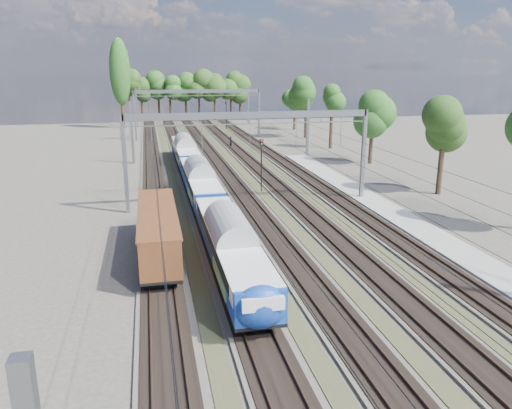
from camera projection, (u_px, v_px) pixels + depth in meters
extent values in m
plane|color=#47423A|center=(398.00, 400.00, 20.13)|extent=(220.00, 220.00, 0.00)
cube|color=#47423A|center=(153.00, 177.00, 60.68)|extent=(3.00, 130.00, 0.15)
cube|color=black|center=(153.00, 176.00, 60.65)|extent=(2.50, 130.00, 0.06)
cube|color=#473326|center=(147.00, 176.00, 60.48)|extent=(0.08, 130.00, 0.14)
cube|color=#473326|center=(159.00, 175.00, 60.77)|extent=(0.08, 130.00, 0.14)
cube|color=#47423A|center=(190.00, 175.00, 61.59)|extent=(3.00, 130.00, 0.15)
cube|color=black|center=(190.00, 174.00, 61.57)|extent=(2.50, 130.00, 0.06)
cube|color=#473326|center=(184.00, 174.00, 61.40)|extent=(0.08, 130.00, 0.14)
cube|color=#473326|center=(196.00, 173.00, 61.69)|extent=(0.08, 130.00, 0.14)
cube|color=#47423A|center=(226.00, 174.00, 62.51)|extent=(3.00, 130.00, 0.15)
cube|color=black|center=(226.00, 173.00, 62.48)|extent=(2.50, 130.00, 0.06)
cube|color=#473326|center=(221.00, 172.00, 62.31)|extent=(0.08, 130.00, 0.14)
cube|color=#473326|center=(232.00, 172.00, 62.60)|extent=(0.08, 130.00, 0.14)
cube|color=#47423A|center=(261.00, 172.00, 63.42)|extent=(3.00, 130.00, 0.15)
cube|color=black|center=(261.00, 171.00, 63.40)|extent=(2.50, 130.00, 0.06)
cube|color=#473326|center=(256.00, 171.00, 63.22)|extent=(0.08, 130.00, 0.14)
cube|color=#473326|center=(267.00, 170.00, 63.52)|extent=(0.08, 130.00, 0.14)
cube|color=#47423A|center=(295.00, 171.00, 64.34)|extent=(3.00, 130.00, 0.15)
cube|color=black|center=(295.00, 170.00, 64.31)|extent=(2.50, 130.00, 0.06)
cube|color=#473326|center=(290.00, 169.00, 64.14)|extent=(0.08, 130.00, 0.14)
cube|color=#473326|center=(301.00, 169.00, 64.43)|extent=(0.08, 130.00, 0.14)
cube|color=#383724|center=(172.00, 176.00, 61.15)|extent=(1.10, 130.00, 0.05)
cube|color=#383724|center=(208.00, 175.00, 62.06)|extent=(1.10, 130.00, 0.05)
cube|color=#383724|center=(244.00, 173.00, 62.98)|extent=(1.10, 130.00, 0.05)
cube|color=#383724|center=(278.00, 172.00, 63.89)|extent=(1.10, 130.00, 0.05)
cube|color=gray|center=(416.00, 227.00, 41.37)|extent=(3.00, 70.00, 0.30)
cube|color=slate|center=(125.00, 165.00, 44.86)|extent=(0.35, 0.35, 9.00)
cube|color=slate|center=(363.00, 155.00, 49.53)|extent=(0.35, 0.35, 9.00)
cube|color=slate|center=(250.00, 115.00, 46.08)|extent=(23.00, 0.35, 0.60)
cube|color=slate|center=(135.00, 116.00, 90.09)|extent=(0.35, 0.35, 9.00)
cube|color=slate|center=(259.00, 113.00, 94.76)|extent=(0.35, 0.35, 9.00)
cube|color=slate|center=(198.00, 91.00, 91.31)|extent=(23.00, 0.35, 0.60)
cube|color=slate|center=(132.00, 133.00, 68.48)|extent=(0.35, 0.35, 8.50)
cube|color=slate|center=(137.00, 108.00, 110.88)|extent=(0.35, 0.35, 8.50)
cube|color=slate|center=(308.00, 128.00, 73.62)|extent=(0.35, 0.35, 8.50)
cube|color=slate|center=(248.00, 106.00, 116.02)|extent=(0.35, 0.35, 8.50)
cylinder|color=black|center=(151.00, 132.00, 59.24)|extent=(0.03, 130.00, 0.03)
cylinder|color=black|center=(150.00, 123.00, 58.94)|extent=(0.03, 130.00, 0.03)
cylinder|color=black|center=(189.00, 131.00, 60.15)|extent=(0.03, 130.00, 0.03)
cylinder|color=black|center=(188.00, 122.00, 59.86)|extent=(0.03, 130.00, 0.03)
cylinder|color=black|center=(226.00, 130.00, 61.06)|extent=(0.03, 130.00, 0.03)
cylinder|color=black|center=(225.00, 121.00, 60.77)|extent=(0.03, 130.00, 0.03)
cylinder|color=black|center=(261.00, 129.00, 61.98)|extent=(0.03, 130.00, 0.03)
cylinder|color=black|center=(261.00, 120.00, 61.68)|extent=(0.03, 130.00, 0.03)
cylinder|color=black|center=(296.00, 128.00, 62.89)|extent=(0.03, 130.00, 0.03)
cylinder|color=black|center=(296.00, 120.00, 62.60)|extent=(0.03, 130.00, 0.03)
cylinder|color=black|center=(130.00, 107.00, 120.68)|extent=(0.56, 0.56, 7.45)
sphere|color=#203A15|center=(128.00, 81.00, 119.09)|extent=(4.63, 4.63, 4.63)
cylinder|color=black|center=(141.00, 106.00, 124.13)|extent=(0.56, 0.56, 6.99)
sphere|color=#203A15|center=(140.00, 83.00, 122.65)|extent=(4.25, 4.25, 4.25)
cylinder|color=black|center=(159.00, 109.00, 122.54)|extent=(0.56, 0.56, 6.08)
sphere|color=#203A15|center=(158.00, 89.00, 121.24)|extent=(5.24, 5.24, 5.24)
cylinder|color=black|center=(171.00, 107.00, 125.06)|extent=(0.56, 0.56, 6.42)
sphere|color=#203A15|center=(170.00, 86.00, 123.69)|extent=(5.01, 5.01, 5.01)
cylinder|color=black|center=(185.00, 108.00, 124.12)|extent=(0.56, 0.56, 6.37)
sphere|color=#203A15|center=(184.00, 87.00, 122.76)|extent=(5.11, 5.11, 5.11)
cylinder|color=black|center=(202.00, 108.00, 124.79)|extent=(0.56, 0.56, 5.98)
sphere|color=#203A15|center=(201.00, 89.00, 123.52)|extent=(4.54, 4.54, 4.54)
cylinder|color=black|center=(215.00, 107.00, 126.77)|extent=(0.56, 0.56, 6.24)
sphere|color=#203A15|center=(215.00, 87.00, 125.44)|extent=(4.85, 4.85, 4.85)
cylinder|color=black|center=(230.00, 105.00, 128.43)|extent=(0.56, 0.56, 6.90)
sphere|color=#203A15|center=(230.00, 83.00, 126.95)|extent=(5.17, 5.17, 5.17)
cylinder|color=black|center=(245.00, 106.00, 127.66)|extent=(0.56, 0.56, 6.92)
sphere|color=#203A15|center=(245.00, 83.00, 126.18)|extent=(4.82, 4.82, 4.82)
cylinder|color=black|center=(431.00, 166.00, 53.30)|extent=(0.56, 0.56, 5.52)
sphere|color=#203A15|center=(435.00, 125.00, 52.13)|extent=(3.85, 3.85, 3.85)
cylinder|color=black|center=(371.00, 144.00, 66.92)|extent=(0.56, 0.56, 6.02)
sphere|color=#203A15|center=(374.00, 108.00, 65.64)|extent=(4.82, 4.82, 4.82)
cylinder|color=black|center=(344.00, 131.00, 78.57)|extent=(0.56, 0.56, 6.59)
sphere|color=#203A15|center=(346.00, 97.00, 77.16)|extent=(4.93, 4.93, 4.93)
cylinder|color=black|center=(317.00, 124.00, 92.22)|extent=(0.56, 0.56, 5.72)
sphere|color=#203A15|center=(318.00, 98.00, 91.00)|extent=(4.09, 4.09, 4.09)
cylinder|color=black|center=(293.00, 115.00, 106.54)|extent=(0.56, 0.56, 5.99)
sphere|color=#203A15|center=(293.00, 92.00, 105.26)|extent=(4.62, 4.62, 4.62)
cylinder|color=black|center=(121.00, 91.00, 107.39)|extent=(0.70, 0.70, 16.00)
ellipsoid|color=#1D4818|center=(120.00, 72.00, 106.33)|extent=(4.40, 4.40, 14.08)
cube|color=black|center=(250.00, 310.00, 26.56)|extent=(1.85, 2.77, 0.74)
cube|color=black|center=(217.00, 233.00, 38.76)|extent=(1.85, 2.77, 0.74)
cube|color=navy|center=(230.00, 244.00, 32.29)|extent=(2.59, 18.48, 1.76)
cube|color=silver|center=(230.00, 238.00, 32.17)|extent=(2.66, 17.74, 0.88)
cube|color=black|center=(250.00, 236.00, 32.44)|extent=(0.04, 15.71, 0.65)
cube|color=#E9B10C|center=(242.00, 276.00, 28.58)|extent=(2.68, 5.18, 0.65)
cylinder|color=#989B9E|center=(230.00, 232.00, 32.06)|extent=(2.62, 18.48, 2.62)
cube|color=black|center=(207.00, 212.00, 44.55)|extent=(1.85, 2.77, 0.74)
cube|color=black|center=(194.00, 181.00, 56.74)|extent=(1.85, 2.77, 0.74)
cube|color=navy|center=(200.00, 181.00, 50.27)|extent=(2.59, 18.48, 1.76)
cube|color=silver|center=(199.00, 176.00, 50.15)|extent=(2.66, 17.74, 0.88)
cube|color=black|center=(213.00, 176.00, 50.42)|extent=(0.04, 15.71, 0.65)
cube|color=#E9B10C|center=(204.00, 195.00, 46.56)|extent=(2.68, 5.18, 0.65)
cylinder|color=#989B9E|center=(199.00, 172.00, 50.04)|extent=(2.62, 18.48, 2.62)
cube|color=black|center=(189.00, 170.00, 62.53)|extent=(1.85, 2.77, 0.74)
cube|color=black|center=(182.00, 153.00, 74.72)|extent=(1.85, 2.77, 0.74)
cube|color=navy|center=(185.00, 151.00, 68.25)|extent=(2.59, 18.48, 1.76)
cube|color=silver|center=(185.00, 148.00, 68.13)|extent=(2.66, 17.74, 0.88)
cube|color=black|center=(195.00, 147.00, 68.40)|extent=(0.04, 15.71, 0.65)
cube|color=#E9B10C|center=(188.00, 159.00, 64.55)|extent=(2.68, 5.18, 0.65)
cylinder|color=#989B9E|center=(185.00, 145.00, 68.02)|extent=(2.62, 18.48, 2.62)
ellipsoid|color=navy|center=(261.00, 307.00, 23.76)|extent=(2.62, 1.44, 2.24)
cube|color=black|center=(161.00, 277.00, 30.82)|extent=(1.83, 2.39, 0.64)
cube|color=black|center=(158.00, 232.00, 39.30)|extent=(1.83, 2.39, 0.64)
cube|color=black|center=(159.00, 246.00, 34.95)|extent=(2.48, 12.84, 0.18)
cube|color=#522A16|center=(158.00, 229.00, 34.61)|extent=(2.48, 12.84, 2.39)
cube|color=#522A16|center=(157.00, 212.00, 34.28)|extent=(2.66, 12.84, 0.11)
imported|color=black|center=(231.00, 142.00, 83.31)|extent=(0.61, 0.76, 1.80)
cylinder|color=black|center=(261.00, 169.00, 53.24)|extent=(0.14, 0.14, 4.97)
cube|color=black|center=(261.00, 142.00, 52.48)|extent=(0.39, 0.29, 0.70)
sphere|color=red|center=(262.00, 141.00, 52.31)|extent=(0.16, 0.16, 0.16)
sphere|color=#0C9919|center=(262.00, 144.00, 52.40)|extent=(0.16, 0.16, 0.16)
cylinder|color=black|center=(226.00, 117.00, 106.84)|extent=(0.15, 0.15, 5.31)
cube|color=black|center=(226.00, 103.00, 106.04)|extent=(0.42, 0.32, 0.74)
sphere|color=red|center=(226.00, 102.00, 105.85)|extent=(0.17, 0.17, 0.17)
sphere|color=#0C9919|center=(226.00, 103.00, 105.95)|extent=(0.17, 0.17, 0.17)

